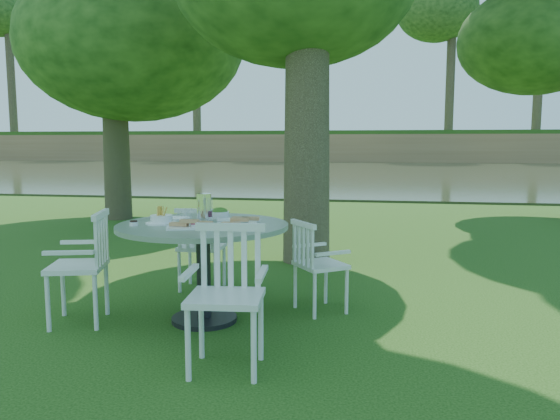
# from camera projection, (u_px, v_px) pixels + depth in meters

# --- Properties ---
(ground) EXTENTS (140.00, 140.00, 0.00)m
(ground) POSITION_uv_depth(u_px,v_px,m) (276.00, 297.00, 5.41)
(ground) COLOR #163A0C
(ground) RESTS_ON ground
(table) EXTENTS (1.44, 1.44, 0.85)m
(table) POSITION_uv_depth(u_px,v_px,m) (203.00, 242.00, 4.61)
(table) COLOR black
(table) RESTS_ON ground
(chair_ne) EXTENTS (0.56, 0.57, 0.83)m
(chair_ne) POSITION_uv_depth(u_px,v_px,m) (313.00, 259.00, 4.89)
(chair_ne) COLOR white
(chair_ne) RESTS_ON ground
(chair_nw) EXTENTS (0.44, 0.42, 0.87)m
(chair_nw) POSITION_uv_depth(u_px,v_px,m) (199.00, 243.00, 5.59)
(chair_nw) COLOR white
(chair_nw) RESTS_ON ground
(chair_sw) EXTENTS (0.56, 0.58, 0.95)m
(chair_sw) POSITION_uv_depth(u_px,v_px,m) (89.00, 258.00, 4.59)
(chair_sw) COLOR white
(chair_sw) RESTS_ON ground
(chair_se) EXTENTS (0.53, 0.50, 0.96)m
(chair_se) POSITION_uv_depth(u_px,v_px,m) (228.00, 284.00, 3.71)
(chair_se) COLOR white
(chair_se) RESTS_ON ground
(tableware) EXTENTS (1.11, 0.88, 0.25)m
(tableware) POSITION_uv_depth(u_px,v_px,m) (200.00, 217.00, 4.64)
(tableware) COLOR white
(tableware) RESTS_ON table
(river) EXTENTS (100.00, 28.00, 0.12)m
(river) POSITION_uv_depth(u_px,v_px,m) (358.00, 173.00, 27.89)
(river) COLOR #2A311D
(river) RESTS_ON ground
(far_bank) EXTENTS (100.00, 18.00, 15.20)m
(far_bank) POSITION_uv_depth(u_px,v_px,m) (370.00, 73.00, 44.67)
(far_bank) COLOR #926A44
(far_bank) RESTS_ON ground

